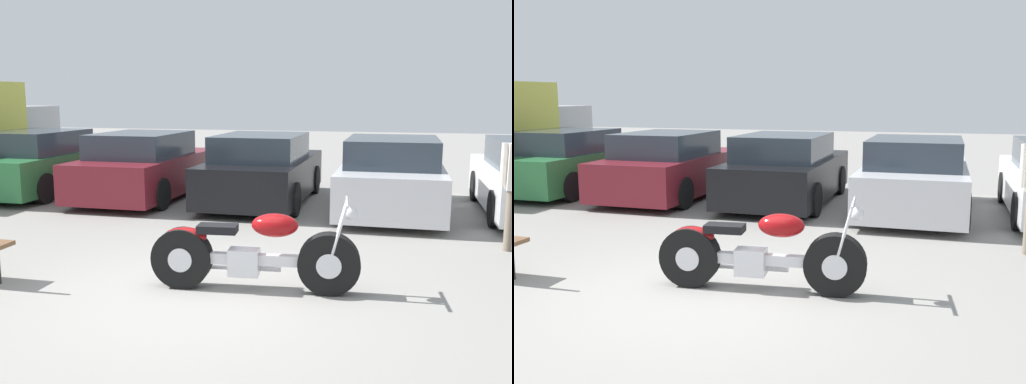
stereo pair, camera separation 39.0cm
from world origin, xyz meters
TOP-DOWN VIEW (x-y plane):
  - ground_plane at (0.00, 0.00)m, footprint 60.00×60.00m
  - motorcycle at (0.51, 0.39)m, footprint 2.35×0.64m
  - parked_car_green at (-5.75, 5.65)m, footprint 1.90×4.13m
  - parked_car_maroon at (-3.19, 5.60)m, footprint 1.90×4.13m
  - parked_car_black at (-0.63, 5.67)m, footprint 1.90×4.13m
  - parked_car_silver at (1.94, 5.32)m, footprint 1.90×4.13m

SIDE VIEW (x-z plane):
  - ground_plane at x=0.00m, z-range 0.00..0.00m
  - motorcycle at x=0.51m, z-range -0.10..0.95m
  - parked_car_green at x=-5.75m, z-range -0.05..1.36m
  - parked_car_maroon at x=-3.19m, z-range -0.05..1.36m
  - parked_car_black at x=-0.63m, z-range -0.05..1.36m
  - parked_car_silver at x=1.94m, z-range -0.05..1.36m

